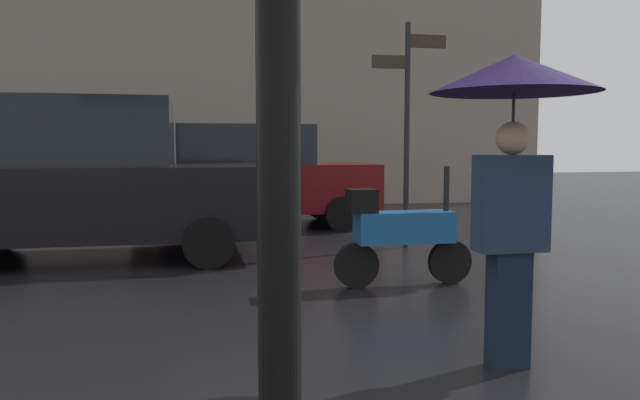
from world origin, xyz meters
name	(u,v)px	position (x,y,z in m)	size (l,w,h in m)	color
pedestrian_with_umbrella	(513,116)	(1.63, 1.48, 1.62)	(1.06, 1.06, 2.01)	black
parked_scooter	(400,232)	(1.71, 3.86, 0.56)	(1.48, 0.32, 1.23)	black
parked_car_left	(90,180)	(-1.65, 6.11, 1.01)	(4.26, 2.04, 2.03)	black
parked_car_right	(253,176)	(0.68, 8.92, 0.92)	(4.24, 2.02, 1.82)	#590C0F
street_signpost	(408,113)	(2.61, 6.19, 1.92)	(1.08, 0.08, 3.17)	black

